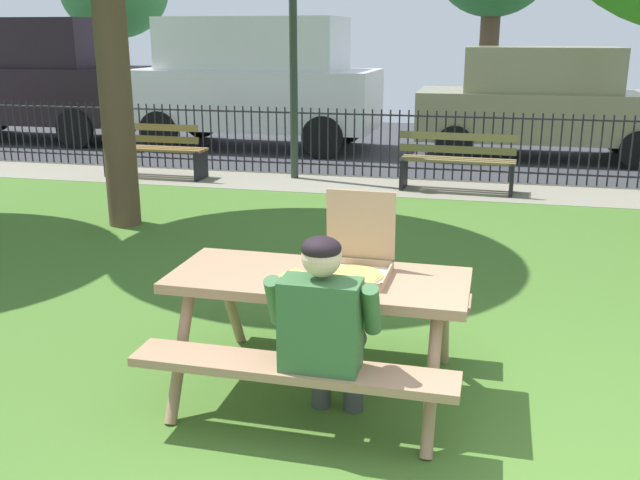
% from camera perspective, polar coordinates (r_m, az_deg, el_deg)
% --- Properties ---
extents(ground, '(28.00, 12.11, 0.02)m').
position_cam_1_polar(ground, '(5.40, 14.68, -8.27)').
color(ground, '#47702A').
extents(cobblestone_walkway, '(28.00, 1.40, 0.01)m').
position_cam_1_polar(cobblestone_walkway, '(10.52, 14.12, 3.76)').
color(cobblestone_walkway, gray).
extents(street_asphalt, '(28.00, 7.00, 0.01)m').
position_cam_1_polar(street_asphalt, '(14.65, 13.96, 7.19)').
color(street_asphalt, '#38383D').
extents(picnic_table_foreground, '(1.82, 1.51, 0.79)m').
position_cam_1_polar(picnic_table_foreground, '(4.38, -0.12, -5.00)').
color(picnic_table_foreground, '#A77E60').
rests_on(picnic_table_foreground, ground).
extents(pizza_box_open, '(0.44, 0.47, 0.49)m').
position_cam_1_polar(pizza_box_open, '(4.32, 2.81, -1.59)').
color(pizza_box_open, tan).
rests_on(pizza_box_open, picnic_table_foreground).
extents(pizza_slice_on_table, '(0.19, 0.22, 0.02)m').
position_cam_1_polar(pizza_slice_on_table, '(4.32, -2.04, -2.78)').
color(pizza_slice_on_table, '#F0C456').
rests_on(pizza_slice_on_table, picnic_table_foreground).
extents(adult_at_table, '(0.61, 0.59, 1.19)m').
position_cam_1_polar(adult_at_table, '(3.87, 0.40, -6.99)').
color(adult_at_table, '#414141').
rests_on(adult_at_table, ground).
extents(iron_fence_streetside, '(20.31, 0.03, 1.05)m').
position_cam_1_polar(iron_fence_streetside, '(11.11, 14.28, 7.21)').
color(iron_fence_streetside, black).
rests_on(iron_fence_streetside, ground).
extents(park_bench_left, '(1.61, 0.50, 0.85)m').
position_cam_1_polar(park_bench_left, '(11.44, -13.08, 6.95)').
color(park_bench_left, brown).
rests_on(park_bench_left, ground).
extents(park_bench_center, '(1.62, 0.55, 0.85)m').
position_cam_1_polar(park_bench_center, '(10.31, 10.90, 6.09)').
color(park_bench_center, brown).
rests_on(park_bench_center, ground).
extents(lamp_post_walkway, '(0.28, 0.28, 4.32)m').
position_cam_1_polar(lamp_post_walkway, '(10.97, -2.18, 18.50)').
color(lamp_post_walkway, '#2D382D').
rests_on(lamp_post_walkway, ground).
extents(parked_car_far_left, '(4.70, 2.08, 2.46)m').
position_cam_1_polar(parked_car_far_left, '(16.37, -22.35, 12.00)').
color(parked_car_far_left, black).
rests_on(parked_car_far_left, ground).
extents(parked_car_left, '(4.75, 2.17, 2.46)m').
position_cam_1_polar(parked_car_left, '(14.14, -5.23, 12.63)').
color(parked_car_left, white).
rests_on(parked_car_left, ground).
extents(parked_car_center, '(4.41, 1.93, 1.94)m').
position_cam_1_polar(parked_car_center, '(13.50, 17.33, 10.53)').
color(parked_car_center, gray).
rests_on(parked_car_center, ground).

